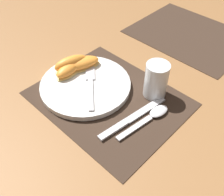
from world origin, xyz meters
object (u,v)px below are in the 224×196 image
at_px(juice_glass, 156,82).
at_px(plate, 86,85).
at_px(spoon, 152,115).
at_px(citrus_wedge_0, 79,64).
at_px(citrus_wedge_1, 71,64).
at_px(citrus_wedge_2, 69,69).
at_px(knife, 132,118).
at_px(fork, 90,82).

bearing_deg(juice_glass, plate, -144.14).
height_order(spoon, citrus_wedge_0, citrus_wedge_0).
xyz_separation_m(citrus_wedge_1, citrus_wedge_2, (0.01, -0.01, -0.00)).
height_order(knife, citrus_wedge_1, citrus_wedge_1).
distance_m(plate, spoon, 0.21).
bearing_deg(knife, juice_glass, 97.92).
xyz_separation_m(citrus_wedge_0, citrus_wedge_1, (-0.01, -0.02, 0.00)).
relative_size(juice_glass, knife, 0.46).
bearing_deg(knife, plate, -179.84).
distance_m(juice_glass, spoon, 0.10).
bearing_deg(juice_glass, fork, -145.46).
distance_m(plate, knife, 0.18).
xyz_separation_m(juice_glass, spoon, (0.05, -0.07, -0.04)).
xyz_separation_m(fork, citrus_wedge_0, (-0.07, 0.02, 0.01)).
bearing_deg(spoon, citrus_wedge_0, -177.81).
height_order(knife, citrus_wedge_0, citrus_wedge_0).
distance_m(spoon, citrus_wedge_0, 0.28).
distance_m(fork, citrus_wedge_0, 0.08).
relative_size(fork, citrus_wedge_0, 1.12).
bearing_deg(spoon, knife, -127.69).
bearing_deg(citrus_wedge_0, citrus_wedge_2, -93.35).
xyz_separation_m(plate, spoon, (0.21, 0.04, -0.00)).
distance_m(fork, citrus_wedge_1, 0.09).
bearing_deg(citrus_wedge_0, fork, -16.14).
height_order(spoon, fork, fork).
bearing_deg(spoon, fork, -170.94).
height_order(plate, citrus_wedge_0, citrus_wedge_0).
height_order(citrus_wedge_0, citrus_wedge_1, citrus_wedge_1).
height_order(juice_glass, knife, juice_glass).
height_order(plate, citrus_wedge_1, citrus_wedge_1).
xyz_separation_m(plate, fork, (0.01, 0.01, 0.01)).
bearing_deg(fork, plate, -127.57).
relative_size(citrus_wedge_0, citrus_wedge_1, 1.23).
relative_size(fork, citrus_wedge_1, 1.38).
bearing_deg(plate, fork, 52.43).
relative_size(plate, juice_glass, 2.55).
distance_m(fork, citrus_wedge_2, 0.08).
bearing_deg(citrus_wedge_1, fork, -0.07).
bearing_deg(juice_glass, citrus_wedge_0, -159.88).
height_order(fork, citrus_wedge_0, citrus_wedge_0).
xyz_separation_m(juice_glass, citrus_wedge_0, (-0.23, -0.08, -0.01)).
height_order(spoon, citrus_wedge_2, citrus_wedge_2).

